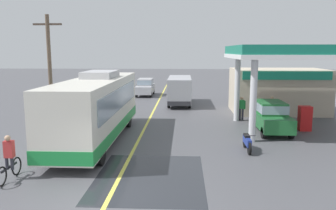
# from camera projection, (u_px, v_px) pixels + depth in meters

# --- Properties ---
(ground) EXTENTS (120.00, 120.00, 0.00)m
(ground) POSITION_uv_depth(u_px,v_px,m) (157.00, 105.00, 30.15)
(ground) COLOR #4C4C51
(lane_divider_stripe) EXTENTS (0.16, 50.00, 0.01)m
(lane_divider_stripe) POSITION_uv_depth(u_px,v_px,m) (151.00, 115.00, 25.22)
(lane_divider_stripe) COLOR #D8CC4C
(lane_divider_stripe) RESTS_ON ground
(wet_puddle_patch) EXTENTS (4.12, 5.27, 0.01)m
(wet_puddle_patch) POSITION_uv_depth(u_px,v_px,m) (150.00, 177.00, 12.87)
(wet_puddle_patch) COLOR #26282D
(wet_puddle_patch) RESTS_ON ground
(coach_bus_main) EXTENTS (2.60, 11.04, 3.69)m
(coach_bus_main) POSITION_uv_depth(u_px,v_px,m) (97.00, 109.00, 17.87)
(coach_bus_main) COLOR silver
(coach_bus_main) RESTS_ON ground
(gas_station_roadside) EXTENTS (9.10, 11.95, 5.10)m
(gas_station_roadside) POSITION_uv_depth(u_px,v_px,m) (286.00, 81.00, 24.12)
(gas_station_roadside) COLOR #147259
(gas_station_roadside) RESTS_ON ground
(car_at_pump) EXTENTS (1.70, 4.20, 1.82)m
(car_at_pump) POSITION_uv_depth(u_px,v_px,m) (271.00, 115.00, 19.92)
(car_at_pump) COLOR #1E602D
(car_at_pump) RESTS_ON ground
(minibus_opposing_lane) EXTENTS (2.04, 6.13, 2.44)m
(minibus_opposing_lane) POSITION_uv_depth(u_px,v_px,m) (180.00, 88.00, 30.10)
(minibus_opposing_lane) COLOR #A5A5AD
(minibus_opposing_lane) RESTS_ON ground
(cyclist_on_shoulder) EXTENTS (0.34, 1.82, 1.72)m
(cyclist_on_shoulder) POSITION_uv_depth(u_px,v_px,m) (9.00, 160.00, 12.47)
(cyclist_on_shoulder) COLOR black
(cyclist_on_shoulder) RESTS_ON ground
(motorcycle_parked_forecourt) EXTENTS (0.55, 1.80, 0.92)m
(motorcycle_parked_forecourt) POSITION_uv_depth(u_px,v_px,m) (247.00, 142.00, 16.18)
(motorcycle_parked_forecourt) COLOR black
(motorcycle_parked_forecourt) RESTS_ON ground
(pedestrian_near_pump) EXTENTS (0.55, 0.22, 1.66)m
(pedestrian_near_pump) POSITION_uv_depth(u_px,v_px,m) (242.00, 107.00, 23.26)
(pedestrian_near_pump) COLOR #33333F
(pedestrian_near_pump) RESTS_ON ground
(pedestrian_by_shop) EXTENTS (0.55, 0.22, 1.66)m
(pedestrian_by_shop) POSITION_uv_depth(u_px,v_px,m) (272.00, 107.00, 23.45)
(pedestrian_by_shop) COLOR #33333F
(pedestrian_by_shop) RESTS_ON ground
(car_trailing_behind_bus) EXTENTS (1.70, 4.20, 1.82)m
(car_trailing_behind_bus) POSITION_uv_depth(u_px,v_px,m) (145.00, 86.00, 36.22)
(car_trailing_behind_bus) COLOR #B2B2B7
(car_trailing_behind_bus) RESTS_ON ground
(utility_pole_roadside) EXTENTS (1.80, 0.24, 7.02)m
(utility_pole_roadside) POSITION_uv_depth(u_px,v_px,m) (50.00, 69.00, 21.19)
(utility_pole_roadside) COLOR brown
(utility_pole_roadside) RESTS_ON ground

